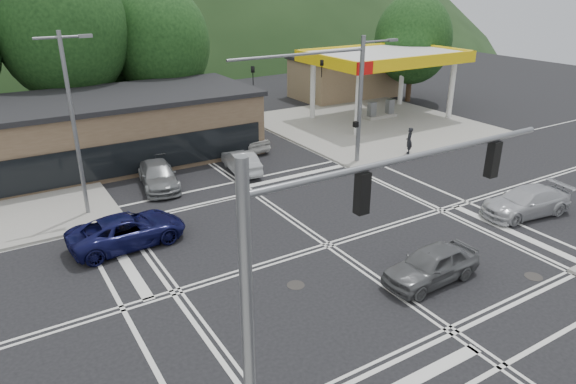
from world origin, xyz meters
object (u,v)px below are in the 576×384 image
car_blue_west (128,230)px  car_queue_b (245,138)px  car_queue_a (241,161)px  car_northbound (158,175)px  pedestrian (409,141)px  car_grey_center (431,265)px  car_silver_east (526,202)px

car_blue_west → car_queue_b: 14.77m
car_queue_a → car_northbound: bearing=5.0°
car_northbound → pedestrian: 16.58m
car_grey_center → car_silver_east: car_grey_center is taller
car_queue_b → pedestrian: (8.70, -7.18, 0.30)m
car_grey_center → car_queue_b: car_queue_b is taller
car_blue_west → car_queue_a: 10.41m
car_blue_west → pedestrian: bearing=-85.7°
car_grey_center → pedestrian: bearing=137.6°
car_queue_a → car_queue_b: 4.69m
pedestrian → car_silver_east: bearing=36.4°
car_grey_center → car_northbound: 16.47m
car_queue_b → car_northbound: size_ratio=0.92×
car_queue_a → pedestrian: size_ratio=2.25×
car_queue_b → car_blue_west: bearing=37.0°
car_blue_west → car_queue_a: bearing=-59.4°
car_blue_west → pedestrian: (19.66, 2.73, 0.34)m
pedestrian → car_grey_center: bearing=4.8°
car_queue_a → pedestrian: 11.49m
car_grey_center → car_queue_a: (-0.72, 15.12, -0.06)m
car_queue_b → car_northbound: bearing=21.7°
pedestrian → car_queue_b: bearing=-83.9°
car_blue_west → car_silver_east: 19.46m
car_silver_east → car_northbound: car_silver_east is taller
car_queue_b → car_northbound: (-7.52, -3.79, -0.06)m
car_blue_west → car_silver_east: (18.04, -7.31, -0.01)m
car_grey_center → car_queue_b: (1.63, 19.18, 0.02)m
car_grey_center → car_silver_east: (8.70, 1.95, -0.02)m
car_silver_east → car_queue_a: (-9.43, 13.17, -0.04)m
car_grey_center → car_queue_a: size_ratio=1.05×
car_queue_a → car_grey_center: bearing=100.6°
car_queue_a → car_queue_b: car_queue_b is taller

